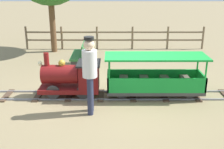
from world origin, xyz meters
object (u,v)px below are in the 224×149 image
at_px(locomotive, 73,77).
at_px(passenger_car, 155,80).
at_px(conductor_person, 90,69).
at_px(park_bench, 80,55).

bearing_deg(locomotive, passenger_car, -90.00).
relative_size(passenger_car, conductor_person, 1.45).
xyz_separation_m(locomotive, passenger_car, (0.00, -1.94, -0.06)).
height_order(passenger_car, conductor_person, conductor_person).
relative_size(locomotive, conductor_person, 0.89).
relative_size(passenger_car, park_bench, 1.80).
height_order(locomotive, park_bench, locomotive).
relative_size(conductor_person, park_bench, 1.24).
xyz_separation_m(passenger_car, park_bench, (2.25, 2.01, -0.01)).
bearing_deg(conductor_person, park_bench, 10.12).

